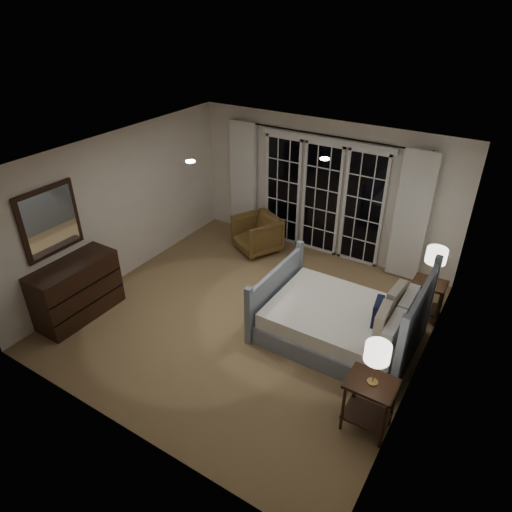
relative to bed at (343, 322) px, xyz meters
The scene contains 20 objects.
floor 1.48m from the bed, behind, with size 5.00×5.00×0.00m, color #8E724C.
ceiling 2.62m from the bed, behind, with size 5.00×5.00×0.00m, color white.
wall_left 4.04m from the bed, behind, with size 0.02×5.00×2.50m, color white.
wall_right 1.45m from the bed, 13.02° to the right, with size 0.02×5.00×2.50m, color white.
wall_back 2.82m from the bed, 122.25° to the left, with size 5.00×0.02×2.50m, color white.
wall_front 3.23m from the bed, 117.31° to the right, with size 5.00×0.02×2.50m, color white.
french_doors 2.74m from the bed, 122.72° to the left, with size 2.50×0.04×2.20m.
curtain_rod 3.22m from the bed, 123.44° to the left, with size 0.03×0.03×3.50m, color black.
curtain_left 3.83m from the bed, 145.24° to the left, with size 0.55×0.10×2.25m, color white.
curtain_right 2.30m from the bed, 83.83° to the left, with size 0.55×0.10×2.25m, color white.
downlight_a 2.29m from the bed, 150.53° to the left, with size 0.12×0.12×0.01m, color white.
downlight_b 3.04m from the bed, 162.17° to the right, with size 0.12×0.12×0.01m, color white.
bed is the anchor object (origin of this frame).
nightstand_left 1.53m from the bed, 56.87° to the right, with size 0.55×0.44×0.71m.
nightstand_right 1.47m from the bed, 54.04° to the left, with size 0.48×0.38×0.63m.
lamp_left 1.72m from the bed, 56.87° to the right, with size 0.27×0.27×0.53m.
lamp_right 1.65m from the bed, 54.04° to the left, with size 0.29×0.29×0.57m.
armchair 2.88m from the bed, 146.69° to the left, with size 0.75×0.77×0.70m, color brown.
dresser 3.98m from the bed, 156.59° to the right, with size 0.55×1.30×0.92m.
mirror 4.37m from the bed, 157.87° to the right, with size 0.05×0.85×1.00m.
Camera 1 is at (3.06, -4.70, 4.39)m, focal length 32.00 mm.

